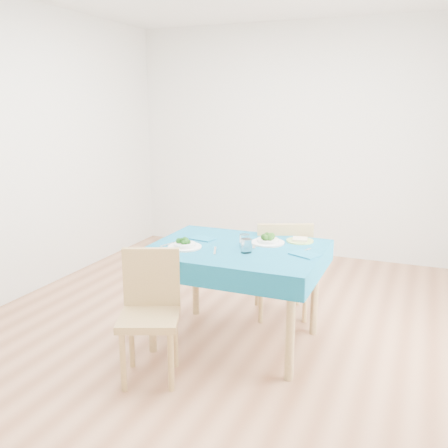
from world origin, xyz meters
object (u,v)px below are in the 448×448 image
at_px(bowl_far, 268,238).
at_px(table, 236,296).
at_px(chair_near, 149,311).
at_px(bowl_near, 185,243).
at_px(side_plate, 300,241).
at_px(chair_far, 281,252).

bearing_deg(bowl_far, table, -134.63).
xyz_separation_m(table, chair_near, (-0.34, -0.70, 0.10)).
relative_size(chair_near, bowl_far, 3.79).
bearing_deg(bowl_near, side_plate, 33.46).
xyz_separation_m(bowl_far, side_plate, (0.21, 0.14, -0.03)).
bearing_deg(chair_near, bowl_near, 67.88).
height_order(chair_far, side_plate, chair_far).
height_order(bowl_near, bowl_far, bowl_far).
distance_m(chair_far, bowl_near, 0.98).
distance_m(table, side_plate, 0.64).
height_order(bowl_near, side_plate, bowl_near).
xyz_separation_m(bowl_near, side_plate, (0.73, 0.49, -0.03)).
distance_m(bowl_near, bowl_far, 0.63).
relative_size(chair_near, chair_far, 0.85).
bearing_deg(side_plate, chair_near, -125.53).
height_order(table, chair_near, chair_near).
relative_size(chair_near, bowl_near, 3.87).
bearing_deg(bowl_near, chair_near, -89.47).
bearing_deg(bowl_far, chair_far, 92.96).
bearing_deg(bowl_far, side_plate, 33.73).
bearing_deg(table, bowl_near, -154.78).
distance_m(chair_far, bowl_far, 0.53).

